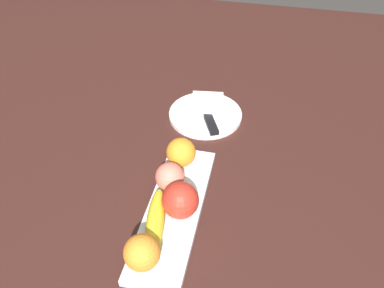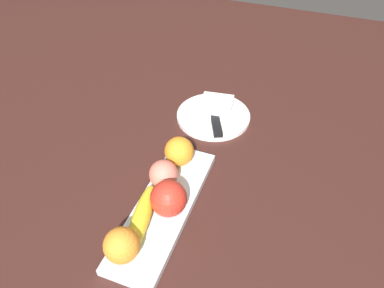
{
  "view_description": "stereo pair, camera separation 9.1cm",
  "coord_description": "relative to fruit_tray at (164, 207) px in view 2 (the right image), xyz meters",
  "views": [
    {
      "loc": [
        -0.5,
        -0.17,
        0.66
      ],
      "look_at": [
        0.16,
        -0.02,
        0.05
      ],
      "focal_mm": 34.37,
      "sensor_mm": 36.0,
      "label": 1
    },
    {
      "loc": [
        -0.47,
        -0.26,
        0.66
      ],
      "look_at": [
        0.16,
        -0.02,
        0.05
      ],
      "focal_mm": 34.37,
      "sensor_mm": 36.0,
      "label": 2
    }
  ],
  "objects": [
    {
      "name": "knife",
      "position": [
        0.31,
        -0.02,
        0.01
      ],
      "size": [
        0.17,
        0.1,
        0.01
      ],
      "rotation": [
        0.0,
        0.0,
        0.43
      ],
      "color": "silver",
      "rests_on": "dinner_plate"
    },
    {
      "name": "folded_napkin",
      "position": [
        0.38,
        0.0,
        0.02
      ],
      "size": [
        0.1,
        0.1,
        0.02
      ],
      "primitive_type": "cube",
      "rotation": [
        0.0,
        0.0,
        0.14
      ],
      "color": "white",
      "rests_on": "dinner_plate"
    },
    {
      "name": "apple",
      "position": [
        -0.01,
        -0.02,
        0.05
      ],
      "size": [
        0.08,
        0.08,
        0.08
      ],
      "primitive_type": "sphere",
      "color": "red",
      "rests_on": "fruit_tray"
    },
    {
      "name": "peach",
      "position": [
        0.06,
        0.03,
        0.04
      ],
      "size": [
        0.07,
        0.07,
        0.07
      ],
      "primitive_type": "sphere",
      "color": "#E47662",
      "rests_on": "fruit_tray"
    },
    {
      "name": "ground_plane",
      "position": [
        0.02,
        0.02,
        -0.01
      ],
      "size": [
        2.4,
        2.4,
        0.0
      ],
      "primitive_type": "plane",
      "color": "#381B17"
    },
    {
      "name": "orange_near_apple",
      "position": [
        0.14,
        0.02,
        0.04
      ],
      "size": [
        0.07,
        0.07,
        0.07
      ],
      "primitive_type": "sphere",
      "color": "orange",
      "rests_on": "fruit_tray"
    },
    {
      "name": "dinner_plate",
      "position": [
        0.35,
        0.0,
        -0.0
      ],
      "size": [
        0.21,
        0.21,
        0.01
      ],
      "primitive_type": "cylinder",
      "color": "white",
      "rests_on": "ground_plane"
    },
    {
      "name": "fruit_tray",
      "position": [
        0.0,
        0.0,
        0.0
      ],
      "size": [
        0.38,
        0.12,
        0.02
      ],
      "primitive_type": "cube",
      "color": "silver",
      "rests_on": "ground_plane"
    },
    {
      "name": "orange_near_banana",
      "position": [
        -0.14,
        0.02,
        0.04
      ],
      "size": [
        0.07,
        0.07,
        0.07
      ],
      "primitive_type": "sphere",
      "color": "orange",
      "rests_on": "fruit_tray"
    },
    {
      "name": "banana",
      "position": [
        -0.06,
        0.03,
        0.03
      ],
      "size": [
        0.18,
        0.07,
        0.04
      ],
      "primitive_type": "ellipsoid",
      "rotation": [
        0.0,
        0.0,
        3.33
      ],
      "color": "yellow",
      "rests_on": "fruit_tray"
    }
  ]
}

